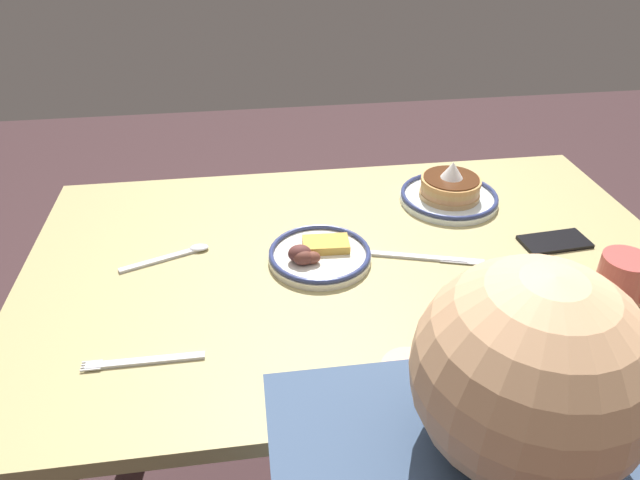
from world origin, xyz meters
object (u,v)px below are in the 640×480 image
fork_near (143,361)px  tea_spoon (178,254)px  cell_phone (554,241)px  plate_near_main (449,192)px  coffee_mug (623,280)px  plate_center_pancakes (319,254)px  butter_knife (427,258)px

fork_near → tea_spoon: bearing=-96.7°
cell_phone → fork_near: cell_phone is taller
plate_near_main → coffee_mug: 0.45m
plate_center_pancakes → cell_phone: bearing=179.4°
plate_center_pancakes → tea_spoon: 0.29m
cell_phone → tea_spoon: (0.80, -0.06, 0.00)m
coffee_mug → fork_near: bearing=2.7°
butter_knife → coffee_mug: bearing=149.7°
fork_near → tea_spoon: 0.31m
plate_center_pancakes → butter_knife: size_ratio=0.92×
plate_near_main → cell_phone: size_ratio=1.62×
plate_near_main → fork_near: (0.67, 0.45, -0.02)m
coffee_mug → fork_near: size_ratio=0.54×
coffee_mug → fork_near: 0.86m
plate_near_main → butter_knife: size_ratio=1.02×
butter_knife → tea_spoon: bearing=-9.3°
butter_knife → tea_spoon: tea_spoon is taller
coffee_mug → cell_phone: bearing=-84.5°
plate_near_main → butter_knife: 0.26m
plate_near_main → fork_near: bearing=33.9°
fork_near → tea_spoon: tea_spoon is taller
plate_center_pancakes → coffee_mug: coffee_mug is taller
fork_near → butter_knife: same height
plate_center_pancakes → cell_phone: size_ratio=1.47×
plate_near_main → fork_near: size_ratio=1.19×
coffee_mug → butter_knife: (0.31, -0.18, -0.05)m
plate_near_main → coffee_mug: size_ratio=2.20×
plate_near_main → tea_spoon: plate_near_main is taller
butter_knife → fork_near: bearing=22.1°
plate_center_pancakes → coffee_mug: size_ratio=1.99×
cell_phone → butter_knife: cell_phone is taller
cell_phone → coffee_mug: bearing=90.8°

